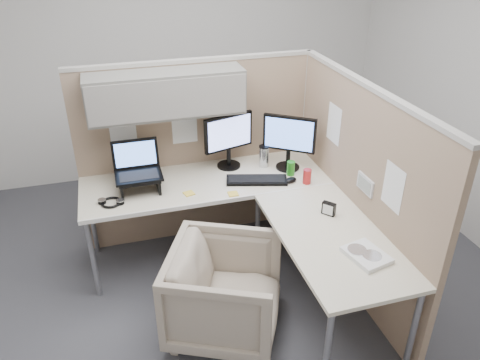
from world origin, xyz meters
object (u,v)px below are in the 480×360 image
object	(u,v)px
office_chair	(225,288)
desk	(248,206)
keyboard	(257,180)
monitor_left	(229,137)

from	to	relation	value
office_chair	desk	bearing A→B (deg)	-7.42
keyboard	office_chair	bearing A→B (deg)	-106.14
desk	monitor_left	world-z (taller)	monitor_left
desk	keyboard	size ratio (longest dim) A/B	4.10
keyboard	desk	bearing A→B (deg)	-104.56
office_chair	monitor_left	size ratio (longest dim) A/B	1.60
desk	keyboard	xyz separation A→B (m)	(0.16, 0.27, 0.05)
monitor_left	desk	bearing A→B (deg)	-107.20
monitor_left	keyboard	distance (m)	0.44
office_chair	keyboard	world-z (taller)	keyboard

